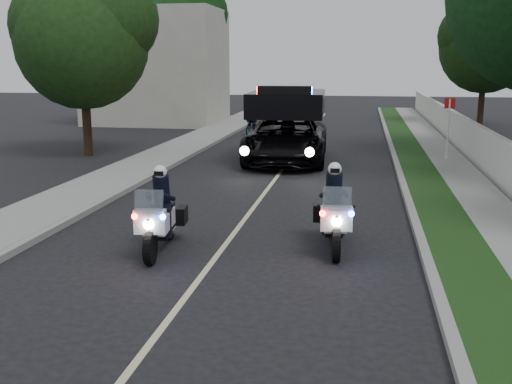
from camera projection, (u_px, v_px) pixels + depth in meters
The scene contains 18 objects.
ground at pixel (210, 265), 11.52m from camera, with size 120.00×120.00×0.00m, color black.
curb_right at pixel (400, 174), 20.44m from camera, with size 0.20×60.00×0.15m, color gray.
grass_verge at pixel (421, 175), 20.32m from camera, with size 1.20×60.00×0.16m, color #193814.
sidewalk_right at pixel (461, 176), 20.10m from camera, with size 1.40×60.00×0.16m, color gray.
property_wall at pixel (494, 157), 19.78m from camera, with size 0.22×60.00×1.50m, color beige.
curb_left at pixel (169, 167), 21.83m from camera, with size 0.20×60.00×0.15m, color gray.
sidewalk_left at pixel (140, 166), 22.01m from camera, with size 2.00×60.00×0.16m, color gray.
building_far at pixel (157, 67), 37.50m from camera, with size 8.00×6.00×7.00m, color #A8A396.
lane_marking at pixel (280, 172), 21.15m from camera, with size 0.12×50.00×0.01m, color #BFB78C.
police_moto_left at pixel (161, 250), 12.39m from camera, with size 0.73×2.08×1.77m, color silver, non-canonical shape.
police_moto_right at pixel (333, 248), 12.58m from camera, with size 0.74×2.11×1.79m, color silver, non-canonical shape.
police_suv at pixel (286, 161), 23.51m from camera, with size 3.02×6.52×3.17m, color black.
bicycle at pixel (252, 135), 31.79m from camera, with size 0.61×1.75×0.92m, color black.
cyclist at pixel (252, 135), 31.79m from camera, with size 0.61×0.41×1.69m, color black.
sign_post at pixel (446, 163), 23.05m from camera, with size 0.40×0.40×2.56m, color red, non-canonical shape.
tree_right_e at pixel (479, 126), 36.60m from camera, with size 5.42×5.42×9.03m, color #173510, non-canonical shape.
tree_left_near at pixel (89, 155), 25.03m from camera, with size 5.31×5.31×8.84m, color #1A3C14, non-canonical shape.
tree_left_far at pixel (172, 120), 39.97m from camera, with size 6.58×6.58×10.96m, color #103410, non-canonical shape.
Camera 1 is at (2.77, -10.65, 3.80)m, focal length 42.18 mm.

